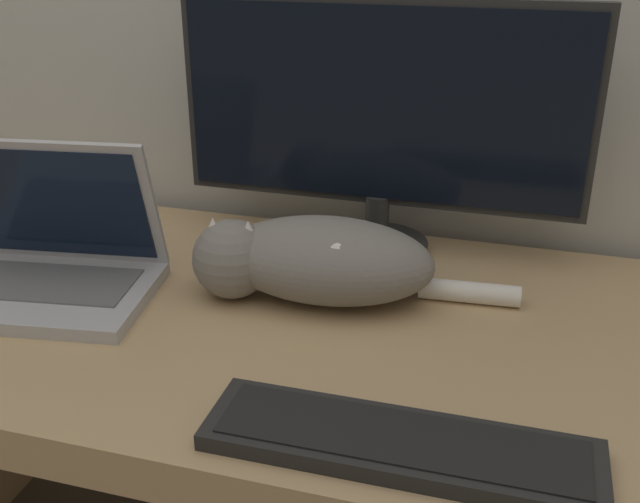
{
  "coord_description": "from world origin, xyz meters",
  "views": [
    {
      "loc": [
        0.35,
        -0.56,
        1.3
      ],
      "look_at": [
        0.1,
        0.31,
        0.89
      ],
      "focal_mm": 42.0,
      "sensor_mm": 36.0,
      "label": 1
    }
  ],
  "objects_px": {
    "external_keyboard": "(400,445)",
    "cat": "(313,258)",
    "monitor": "(381,121)",
    "laptop": "(49,264)"
  },
  "relations": [
    {
      "from": "monitor",
      "to": "laptop",
      "type": "bearing_deg",
      "value": -147.42
    },
    {
      "from": "monitor",
      "to": "laptop",
      "type": "distance_m",
      "value": 0.56
    },
    {
      "from": "cat",
      "to": "external_keyboard",
      "type": "bearing_deg",
      "value": -62.85
    },
    {
      "from": "monitor",
      "to": "cat",
      "type": "bearing_deg",
      "value": -106.66
    },
    {
      "from": "cat",
      "to": "laptop",
      "type": "bearing_deg",
      "value": -170.27
    },
    {
      "from": "laptop",
      "to": "cat",
      "type": "height_order",
      "value": "laptop"
    },
    {
      "from": "monitor",
      "to": "external_keyboard",
      "type": "relative_size",
      "value": 1.55
    },
    {
      "from": "external_keyboard",
      "to": "cat",
      "type": "distance_m",
      "value": 0.37
    },
    {
      "from": "external_keyboard",
      "to": "cat",
      "type": "relative_size",
      "value": 0.89
    },
    {
      "from": "external_keyboard",
      "to": "cat",
      "type": "height_order",
      "value": "cat"
    }
  ]
}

